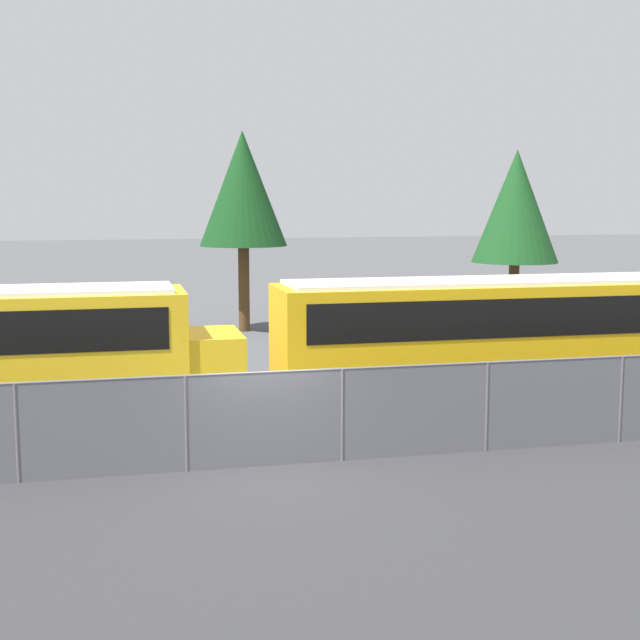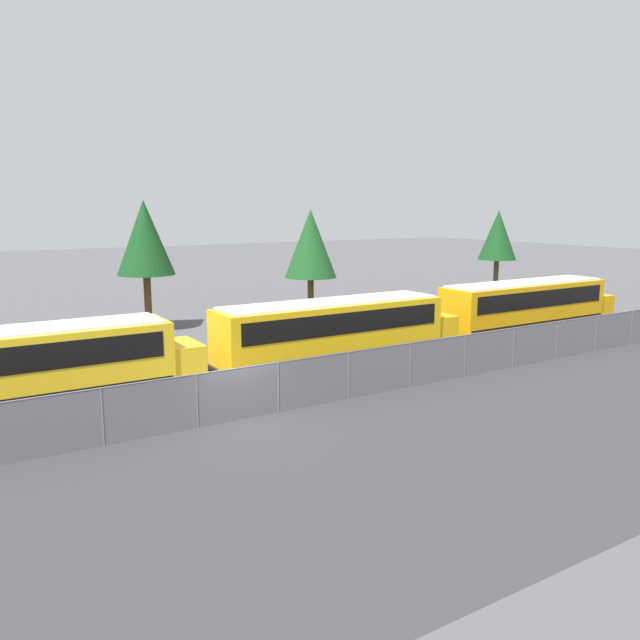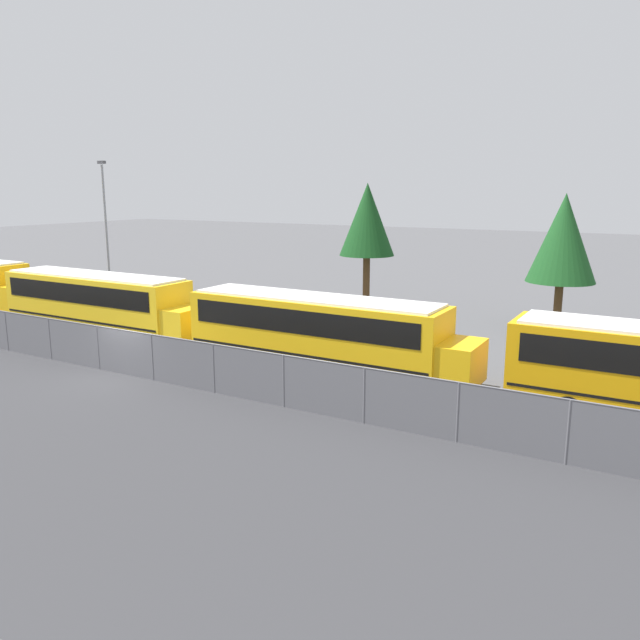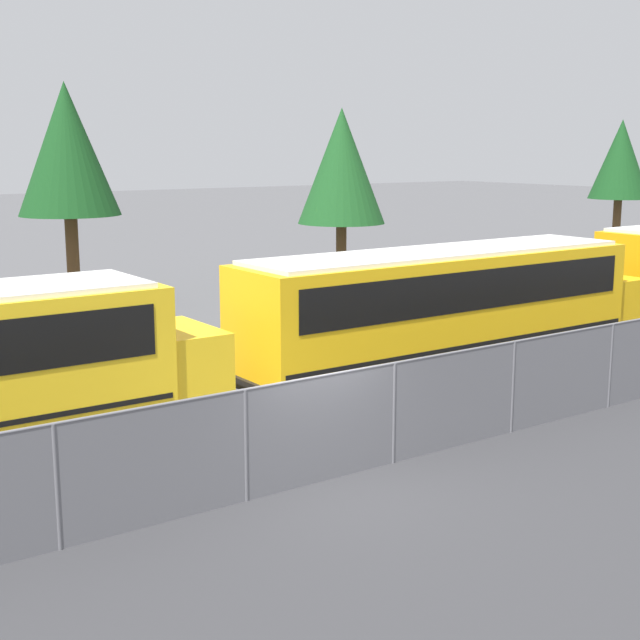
{
  "view_description": "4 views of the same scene",
  "coord_description": "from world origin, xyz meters",
  "views": [
    {
      "loc": [
        -2.79,
        -16.78,
        5.23
      ],
      "look_at": [
        2.26,
        5.03,
        2.17
      ],
      "focal_mm": 50.0,
      "sensor_mm": 36.0,
      "label": 1
    },
    {
      "loc": [
        -8.64,
        -19.32,
        7.37
      ],
      "look_at": [
        6.04,
        4.39,
        2.33
      ],
      "focal_mm": 35.0,
      "sensor_mm": 36.0,
      "label": 2
    },
    {
      "loc": [
        19.15,
        -17.27,
        7.46
      ],
      "look_at": [
        6.69,
        4.32,
        2.21
      ],
      "focal_mm": 35.0,
      "sensor_mm": 36.0,
      "label": 3
    },
    {
      "loc": [
        -8.44,
        -11.87,
        5.67
      ],
      "look_at": [
        3.51,
        5.1,
        1.63
      ],
      "focal_mm": 50.0,
      "sensor_mm": 36.0,
      "label": 4
    }
  ],
  "objects": [
    {
      "name": "tree_0",
      "position": [
        2.17,
        18.01,
        5.56
      ],
      "size": [
        3.43,
        3.43,
        7.84
      ],
      "color": "#51381E",
      "rests_on": "ground_plane"
    },
    {
      "name": "school_bus_1",
      "position": [
        -6.45,
        4.37,
        1.89
      ],
      "size": [
        12.47,
        2.55,
        3.2
      ],
      "color": "yellow",
      "rests_on": "ground_plane"
    },
    {
      "name": "fence",
      "position": [
        -0.0,
        -0.0,
        0.97
      ],
      "size": [
        65.03,
        0.07,
        1.9
      ],
      "color": "#9EA0A5",
      "rests_on": "ground_plane"
    },
    {
      "name": "school_bus_2",
      "position": [
        6.79,
        4.17,
        1.89
      ],
      "size": [
        12.47,
        2.55,
        3.2
      ],
      "color": "yellow",
      "rests_on": "ground_plane"
    },
    {
      "name": "tree_1",
      "position": [
        13.71,
        18.03,
        4.87
      ],
      "size": [
        3.62,
        3.62,
        7.26
      ],
      "color": "#51381E",
      "rests_on": "ground_plane"
    },
    {
      "name": "light_pole",
      "position": [
        -15.4,
        12.99,
        5.06
      ],
      "size": [
        0.6,
        0.24,
        9.33
      ],
      "color": "gray",
      "rests_on": "ground_plane"
    },
    {
      "name": "ground_plane",
      "position": [
        0.0,
        0.0,
        0.0
      ],
      "size": [
        200.0,
        200.0,
        0.0
      ],
      "primitive_type": "plane",
      "color": "#4C4C4F"
    }
  ]
}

